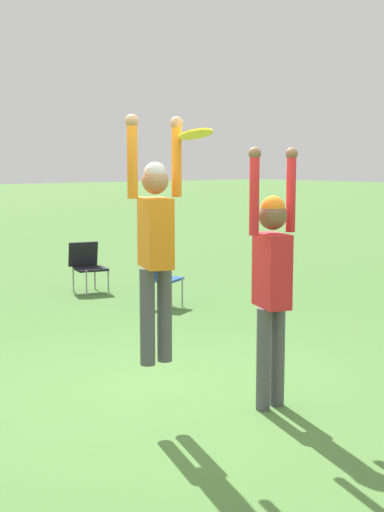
% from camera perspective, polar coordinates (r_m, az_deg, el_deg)
% --- Properties ---
extents(ground_plane, '(120.00, 120.00, 0.00)m').
position_cam_1_polar(ground_plane, '(6.37, -1.34, -11.58)').
color(ground_plane, '#4C7A38').
extents(person_jumping, '(0.53, 0.43, 1.96)m').
position_cam_1_polar(person_jumping, '(5.60, -2.94, 1.61)').
color(person_jumping, '#4C4C51').
rests_on(person_jumping, ground_plane).
extents(person_defending, '(0.54, 0.43, 2.21)m').
position_cam_1_polar(person_defending, '(5.99, 6.41, -1.24)').
color(person_defending, '#4C4C51').
rests_on(person_defending, ground_plane).
extents(frisbee, '(0.27, 0.27, 0.09)m').
position_cam_1_polar(frisbee, '(5.60, 0.31, 9.73)').
color(frisbee, yellow).
extents(camping_chair_0, '(0.59, 0.63, 0.80)m').
position_cam_1_polar(camping_chair_0, '(11.65, -8.37, -0.57)').
color(camping_chair_0, gray).
rests_on(camping_chair_0, ground_plane).
extents(camping_chair_2, '(0.59, 0.64, 0.81)m').
position_cam_1_polar(camping_chair_2, '(10.41, -2.55, -1.36)').
color(camping_chair_2, gray).
rests_on(camping_chair_2, ground_plane).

